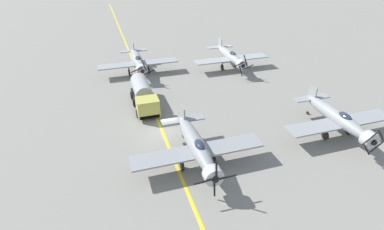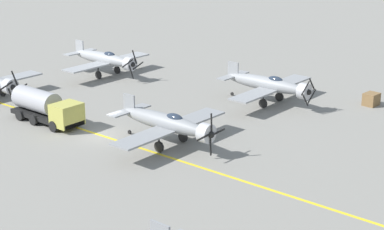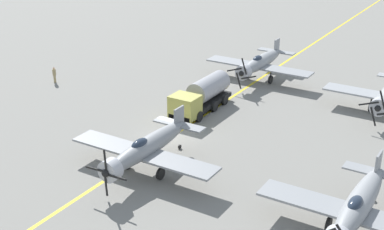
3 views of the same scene
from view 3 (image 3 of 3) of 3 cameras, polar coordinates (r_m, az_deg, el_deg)
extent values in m
plane|color=gray|center=(45.50, -2.42, -2.47)|extent=(400.00, 400.00, 0.00)
cube|color=yellow|center=(45.50, -2.42, -2.47)|extent=(0.30, 160.00, 0.01)
ellipsoid|color=gray|center=(34.16, 17.44, -8.95)|extent=(1.50, 9.50, 1.42)
ellipsoid|color=#232D3D|center=(32.92, 17.02, -9.05)|extent=(0.80, 1.70, 0.76)
cube|color=gray|center=(33.70, 17.02, -10.05)|extent=(12.00, 2.10, 0.16)
cube|color=gray|center=(37.61, 19.12, -5.84)|extent=(4.40, 1.10, 0.12)
cube|color=gray|center=(37.31, 19.25, -4.96)|extent=(0.14, 1.30, 1.60)
cylinder|color=black|center=(33.82, 19.38, -11.54)|extent=(0.14, 0.14, 1.26)
cylinder|color=black|center=(34.33, 14.47, -10.33)|extent=(0.14, 0.14, 1.26)
cylinder|color=black|center=(34.67, 14.36, -11.21)|extent=(0.22, 0.90, 0.90)
cylinder|color=black|center=(38.63, 18.75, -8.43)|extent=(0.12, 0.36, 0.36)
ellipsoid|color=gray|center=(59.58, 7.43, 5.69)|extent=(1.50, 9.50, 1.42)
cylinder|color=#B7B7BC|center=(55.72, 5.52, 4.56)|extent=(1.58, 0.90, 1.58)
ellipsoid|color=#232D3D|center=(58.42, 6.99, 5.94)|extent=(0.80, 1.70, 0.76)
cube|color=gray|center=(59.01, 7.11, 5.19)|extent=(12.00, 2.10, 0.16)
cube|color=gray|center=(63.14, 9.00, 6.73)|extent=(4.40, 1.10, 0.12)
cube|color=gray|center=(62.97, 9.04, 7.29)|extent=(0.14, 1.30, 1.60)
sphere|color=black|center=(55.30, 5.29, 4.42)|extent=(0.56, 0.56, 0.56)
cube|color=black|center=(54.93, 5.58, 5.19)|extent=(0.69, 0.06, 1.70)
cube|color=black|center=(55.05, 6.05, 4.00)|extent=(1.70, 0.06, 0.69)
cube|color=black|center=(55.68, 5.00, 3.66)|extent=(0.69, 0.06, 1.70)
cube|color=black|center=(55.56, 4.53, 4.84)|extent=(1.70, 0.06, 0.69)
cylinder|color=black|center=(58.64, 8.41, 4.35)|extent=(0.14, 0.14, 1.26)
cylinder|color=black|center=(58.84, 8.37, 3.77)|extent=(0.22, 0.90, 0.90)
cylinder|color=black|center=(59.80, 5.77, 4.86)|extent=(0.14, 0.14, 1.26)
cylinder|color=black|center=(60.00, 5.75, 4.28)|extent=(0.22, 0.90, 0.90)
cylinder|color=black|center=(63.78, 8.91, 5.00)|extent=(0.12, 0.36, 0.36)
cylinder|color=#B7B7BC|center=(49.31, 19.34, 0.84)|extent=(1.57, 0.90, 1.58)
sphere|color=black|center=(48.85, 19.20, 0.66)|extent=(0.56, 0.56, 0.56)
cube|color=black|center=(49.20, 18.76, -0.16)|extent=(0.71, 0.06, 1.70)
cube|color=black|center=(48.90, 18.32, 1.17)|extent=(1.70, 0.06, 0.71)
cube|color=black|center=(48.51, 19.66, 1.49)|extent=(0.71, 0.06, 1.70)
cylinder|color=black|center=(53.31, 18.58, 1.46)|extent=(0.14, 0.14, 1.26)
cylinder|color=black|center=(53.53, 18.50, 0.83)|extent=(0.22, 0.90, 0.90)
ellipsoid|color=gray|center=(39.67, -4.60, -3.24)|extent=(1.50, 9.50, 1.42)
cylinder|color=#B7B7BC|center=(36.59, -8.69, -5.83)|extent=(1.58, 0.90, 1.58)
ellipsoid|color=#232D3D|center=(38.61, -5.61, -3.12)|extent=(0.80, 1.70, 0.76)
cube|color=gray|center=(39.28, -5.23, -4.10)|extent=(12.00, 2.10, 0.16)
cube|color=gray|center=(42.65, -1.39, -1.01)|extent=(4.40, 1.10, 0.12)
cube|color=gray|center=(42.39, -1.40, -0.21)|extent=(0.14, 1.30, 1.60)
sphere|color=black|center=(36.27, -9.20, -6.15)|extent=(0.56, 0.56, 0.56)
cube|color=black|center=(36.72, -9.17, -7.32)|extent=(0.23, 0.06, 1.75)
cube|color=black|center=(36.77, -10.25, -5.72)|extent=(1.75, 0.06, 0.23)
cube|color=black|center=(35.83, -9.23, -4.94)|extent=(0.23, 0.06, 1.75)
cube|color=black|center=(35.78, -8.12, -6.58)|extent=(1.75, 0.06, 0.23)
cylinder|color=black|center=(38.78, -3.41, -5.46)|extent=(0.14, 0.14, 1.26)
cylinder|color=black|center=(39.08, -3.38, -6.28)|extent=(0.22, 0.90, 0.90)
cylinder|color=black|center=(40.39, -6.92, -4.38)|extent=(0.14, 0.14, 1.26)
cylinder|color=black|center=(40.69, -6.87, -5.17)|extent=(0.22, 0.90, 0.90)
cylinder|color=black|center=(43.55, -1.32, -3.41)|extent=(0.12, 0.36, 0.36)
cube|color=black|center=(50.96, 1.03, 1.17)|extent=(2.25, 8.00, 0.40)
cube|color=#B2AD4C|center=(48.31, -0.75, 0.95)|extent=(2.50, 2.08, 2.00)
cylinder|color=#9E9EA3|center=(51.56, 1.79, 2.98)|extent=(2.10, 4.96, 2.10)
cylinder|color=black|center=(48.47, 0.74, -0.16)|extent=(0.30, 1.00, 1.00)
cylinder|color=black|center=(49.63, -1.61, 0.40)|extent=(0.30, 1.00, 1.00)
cylinder|color=black|center=(50.78, 2.41, 0.93)|extent=(0.30, 1.00, 1.00)
cylinder|color=black|center=(51.89, 0.12, 1.44)|extent=(0.30, 1.00, 1.00)
cylinder|color=black|center=(52.48, 3.52, 1.65)|extent=(0.30, 1.00, 1.00)
cylinder|color=black|center=(53.56, 1.28, 2.13)|extent=(0.30, 1.00, 1.00)
cylinder|color=tan|center=(60.39, -14.42, 3.75)|extent=(0.26, 0.26, 0.84)
cylinder|color=tan|center=(60.15, -14.49, 4.44)|extent=(0.38, 0.38, 0.70)
sphere|color=tan|center=(60.01, -14.54, 4.86)|extent=(0.23, 0.23, 0.23)
camera|label=1|loc=(29.26, -44.60, 13.43)|focal=28.00mm
camera|label=2|loc=(58.74, -65.47, 9.57)|focal=60.00mm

